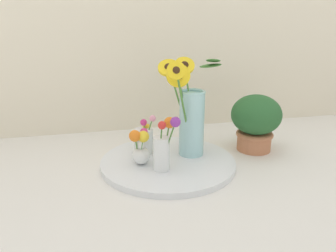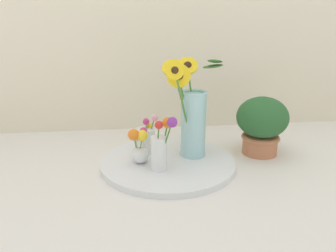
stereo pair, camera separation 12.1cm
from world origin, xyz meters
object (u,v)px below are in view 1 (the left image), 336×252
vase_bulb_right (141,148)px  vase_small_back (144,139)px  potted_plant (256,120)px  vase_small_center (164,146)px  serving_tray (168,162)px  mason_jar_sunflowers (190,112)px

vase_bulb_right → vase_small_back: 0.11m
vase_small_back → potted_plant: potted_plant is taller
vase_small_center → potted_plant: potted_plant is taller
serving_tray → potted_plant: 0.42m
mason_jar_sunflowers → vase_bulb_right: mason_jar_sunflowers is taller
mason_jar_sunflowers → potted_plant: size_ratio=1.61×
vase_small_center → vase_small_back: (-0.04, 0.17, -0.03)m
vase_small_center → serving_tray: bearing=66.8°
vase_bulb_right → vase_small_back: (0.03, 0.11, -0.01)m
serving_tray → vase_bulb_right: (-0.11, -0.02, 0.08)m
vase_bulb_right → serving_tray: bearing=9.3°
serving_tray → vase_small_center: bearing=-113.2°
serving_tray → mason_jar_sunflowers: bearing=22.7°
serving_tray → vase_small_back: (-0.08, 0.09, 0.07)m
serving_tray → mason_jar_sunflowers: 0.21m
serving_tray → vase_bulb_right: 0.13m
vase_bulb_right → vase_small_center: bearing=-40.7°
vase_small_center → vase_small_back: 0.18m
vase_small_back → potted_plant: size_ratio=0.66×
serving_tray → vase_small_center: (-0.03, -0.08, 0.10)m
mason_jar_sunflowers → vase_small_center: 0.20m
serving_tray → mason_jar_sunflowers: size_ratio=1.33×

